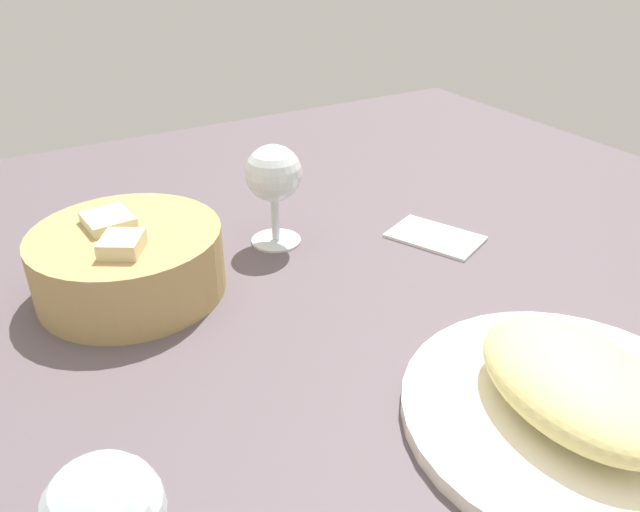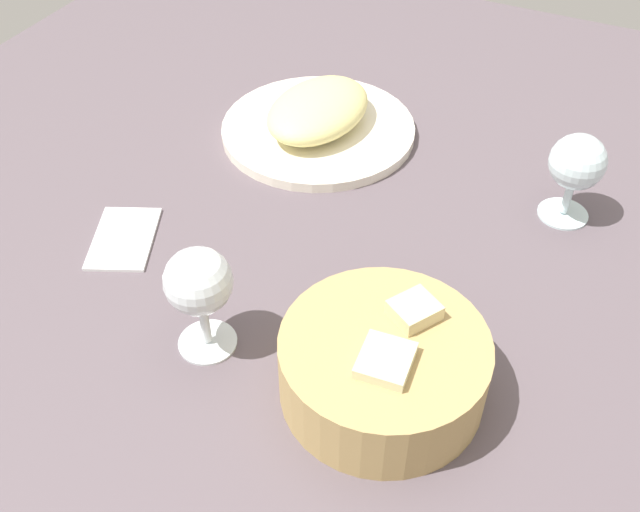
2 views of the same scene
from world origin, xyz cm
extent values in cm
cube|color=#584C53|center=(0.00, 0.00, -1.00)|extent=(140.00, 140.00, 2.00)
cylinder|color=white|center=(-17.85, -10.88, 0.70)|extent=(26.94, 26.94, 1.40)
ellipsoid|color=#E4D784|center=(-17.85, -10.88, 3.92)|extent=(18.75, 13.85, 5.05)
cone|color=#398E39|center=(-20.38, -17.08, 2.25)|extent=(4.11, 4.11, 1.69)
cylinder|color=tan|center=(19.24, 13.88, 3.56)|extent=(19.72, 19.72, 7.11)
cube|color=beige|center=(21.59, 14.82, 5.68)|extent=(5.46, 5.00, 5.08)
cube|color=beige|center=(15.08, 15.05, 6.62)|extent=(5.52, 5.38, 4.17)
cylinder|color=silver|center=(21.52, -4.43, 0.30)|extent=(6.07, 6.07, 0.60)
cylinder|color=silver|center=(21.52, -4.43, 3.13)|extent=(1.00, 1.00, 5.06)
sphere|color=silver|center=(21.52, -4.43, 9.03)|extent=(6.74, 6.74, 6.74)
cylinder|color=silver|center=(-15.01, 23.96, 0.30)|extent=(6.12, 6.12, 0.60)
cylinder|color=silver|center=(-15.01, 23.96, 2.63)|extent=(1.00, 1.00, 4.05)
sphere|color=silver|center=(-15.01, 23.96, 8.00)|extent=(6.68, 6.68, 6.68)
cube|color=white|center=(12.24, -21.94, 0.40)|extent=(12.89, 10.86, 0.80)
camera|label=1|loc=(-39.76, 25.12, 36.12)|focal=34.90mm
camera|label=2|loc=(61.33, 27.61, 59.04)|focal=41.81mm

